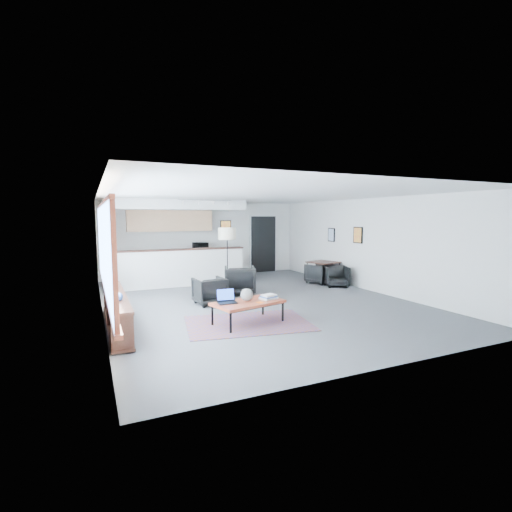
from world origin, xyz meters
name	(u,v)px	position (x,y,z in m)	size (l,w,h in m)	color
room	(255,249)	(0.00, 0.00, 1.30)	(7.02, 9.02, 2.62)	#48484A
window	(104,251)	(-3.46, -0.90, 1.46)	(0.10, 5.95, 1.66)	#8CBFFF
console	(116,312)	(-3.30, -1.05, 0.33)	(0.35, 3.00, 0.80)	#341A12
kitchenette	(174,239)	(-1.20, 3.71, 1.38)	(4.20, 1.96, 2.60)	white
doorway	(263,244)	(2.30, 4.42, 1.07)	(1.10, 0.12, 2.15)	black
track_light	(206,201)	(-0.59, 2.20, 2.53)	(1.60, 0.07, 0.15)	silver
wall_art_lower	(358,235)	(3.47, 0.40, 1.55)	(0.03, 0.38, 0.48)	black
wall_art_upper	(331,235)	(3.47, 1.70, 1.50)	(0.03, 0.34, 0.44)	black
kilim_rug	(248,323)	(-0.93, -1.75, 0.01)	(2.61, 2.00, 0.01)	#52323E
coffee_table	(248,303)	(-0.93, -1.75, 0.41)	(1.49, 1.03, 0.44)	maroon
laptop	(226,298)	(-1.35, -1.65, 0.52)	(0.39, 0.33, 0.26)	black
ceramic_pot	(247,295)	(-0.95, -1.70, 0.56)	(0.24, 0.24, 0.24)	gray
book_stack	(269,297)	(-0.48, -1.72, 0.49)	(0.36, 0.32, 0.10)	silver
coaster	(260,302)	(-0.77, -1.94, 0.45)	(0.14, 0.14, 0.01)	#E5590C
armchair_left	(210,290)	(-1.13, 0.13, 0.35)	(0.69, 0.64, 0.71)	black
armchair_right	(240,279)	(-0.05, 0.91, 0.42)	(0.81, 0.76, 0.83)	black
floor_lamp	(227,236)	(-0.11, 1.71, 1.54)	(0.54, 0.54, 1.77)	black
dining_table	(323,263)	(3.00, 1.43, 0.62)	(1.00, 1.00, 0.68)	#341A12
dining_chair_near	(336,277)	(3.00, 0.76, 0.29)	(0.57, 0.53, 0.58)	black
dining_chair_far	(319,274)	(2.83, 1.44, 0.29)	(0.57, 0.53, 0.58)	black
microwave	(200,246)	(-0.22, 4.15, 1.10)	(0.50, 0.27, 0.34)	black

